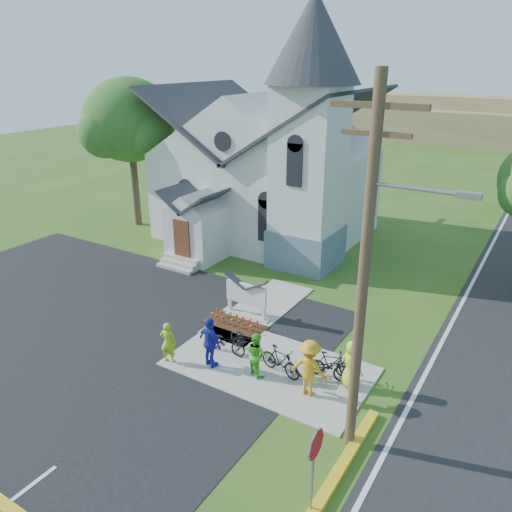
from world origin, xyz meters
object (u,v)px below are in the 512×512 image
Objects in this scene: stop_sign at (315,455)px; cyclist_1 at (256,354)px; bike_0 at (225,342)px; cyclist_2 at (210,343)px; utility_pole at (367,268)px; church_sign at (246,294)px; bike_3 at (331,364)px; bike_2 at (246,341)px; bike_4 at (324,367)px; bike_1 at (280,361)px; cyclist_3 at (309,368)px; cyclist_4 at (352,364)px; cyclist_0 at (168,342)px.

stop_sign is 1.58× the size of cyclist_1.
cyclist_2 reaches higher than bike_0.
church_sign is at bearing 144.40° from utility_pole.
cyclist_1 reaches higher than bike_3.
church_sign is 0.89× the size of stop_sign.
cyclist_1 is at bearing -148.74° from cyclist_2.
bike_4 is at bearing -76.44° from bike_2.
cyclist_3 reaches higher than bike_1.
bike_0 is at bearing -72.58° from church_sign.
cyclist_3 reaches higher than bike_0.
utility_pole is 5.93× the size of bike_1.
utility_pole reaches higher than bike_1.
church_sign reaches higher than bike_3.
utility_pole is 5.96× the size of cyclist_4.
cyclist_3 is 1.47m from cyclist_4.
cyclist_4 reaches higher than bike_0.
church_sign reaches higher than cyclist_1.
cyclist_2 reaches higher than church_sign.
cyclist_4 reaches higher than bike_4.
stop_sign is at bearing 122.64° from cyclist_4.
bike_1 reaches higher than bike_0.
church_sign is 1.43× the size of bike_3.
utility_pole is at bearing -173.47° from cyclist_2.
bike_2 is at bearing 135.43° from stop_sign.
cyclist_4 is at bearing -138.36° from cyclist_1.
bike_3 is at bearing 109.57° from stop_sign.
church_sign is at bearing 40.38° from bike_4.
bike_2 is (-1.04, 0.97, -0.33)m from cyclist_1.
stop_sign is 1.47× the size of bike_1.
stop_sign is at bearing 179.01° from bike_3.
bike_4 is at bearing -60.05° from bike_1.
bike_0 is at bearing 99.73° from bike_1.
utility_pole is 5.91× the size of bike_0.
cyclist_4 is at bearing 112.77° from utility_pole.
utility_pole reaches higher than cyclist_0.
church_sign reaches higher than bike_0.
bike_4 is (-1.91, 2.26, -4.85)m from utility_pole.
bike_1 is 0.87× the size of cyclist_3.
bike_2 is 0.90× the size of cyclist_3.
stop_sign reaches higher than cyclist_4.
cyclist_0 is 0.82× the size of cyclist_2.
stop_sign is 1.29× the size of bike_4.
cyclist_1 is (2.55, -3.32, -0.19)m from church_sign.
bike_4 is (3.78, 0.35, 0.06)m from bike_0.
utility_pole is at bearing 145.74° from cyclist_3.
cyclist_3 is at bearing 149.91° from bike_3.
cyclist_1 is at bearing -110.95° from bike_0.
bike_1 is 0.88× the size of bike_4.
stop_sign reaches higher than bike_2.
cyclist_3 reaches higher than cyclist_4.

